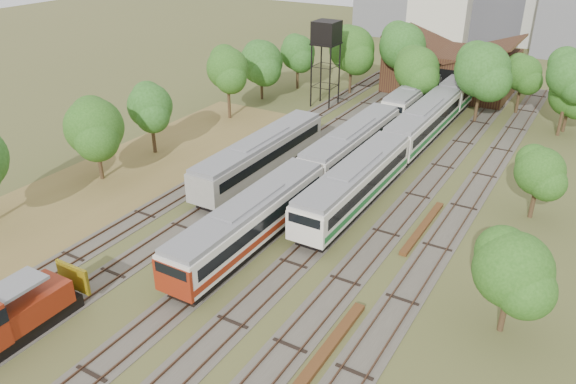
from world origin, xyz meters
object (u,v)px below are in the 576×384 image
Objects in this scene: railcar_red_set at (308,178)px; water_tower at (326,35)px; shunter_locomotive at (3,319)px; railcar_green_set at (423,123)px.

water_tower reaches higher than railcar_red_set.
shunter_locomotive is (-6.00, -24.53, -0.23)m from railcar_red_set.
shunter_locomotive is 48.99m from water_tower.
water_tower reaches higher than railcar_green_set.
water_tower is (-14.67, 5.60, 6.79)m from railcar_green_set.
railcar_green_set is at bearing 76.80° from shunter_locomotive.
railcar_green_set is 43.81m from shunter_locomotive.
railcar_red_set reaches higher than shunter_locomotive.
water_tower is (-10.67, 23.73, 6.85)m from railcar_red_set.
railcar_red_set is at bearing -65.78° from water_tower.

